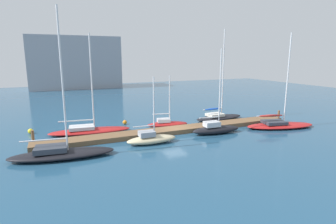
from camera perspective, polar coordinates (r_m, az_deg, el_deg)
name	(u,v)px	position (r m, az deg, el deg)	size (l,w,h in m)	color
ground_plane	(175,132)	(31.28, 1.45, -4.27)	(120.00, 120.00, 0.00)	navy
dock_pier	(175,130)	(31.22, 1.46, -3.82)	(30.16, 2.16, 0.50)	brown
dock_piling_near_end	(33,138)	(29.36, -26.52, -4.98)	(0.28, 0.28, 1.58)	brown
dock_piling_far_end	(278,116)	(38.76, 22.20, -0.83)	(0.28, 0.28, 1.58)	brown
sailboat_0	(61,152)	(25.11, -21.53, -7.90)	(8.90, 3.49, 12.49)	black
sailboat_1	(89,130)	(31.92, -16.21, -3.60)	(9.19, 3.31, 10.99)	#B21E1E
sailboat_2	(151,138)	(27.24, -3.55, -5.56)	(5.15, 1.82, 6.66)	beige
sailboat_3	(167,123)	(33.50, -0.19, -2.41)	(5.26, 2.45, 6.26)	#B21E1E
sailboat_4	(216,128)	(31.05, 10.00, -3.42)	(5.86, 1.95, 9.41)	black
sailboat_5	(219,116)	(38.00, 10.58, -0.85)	(7.36, 2.85, 12.11)	black
sailboat_6	(279,124)	(35.77, 22.37, -2.39)	(8.98, 4.72, 11.25)	#B21E1E
mooring_buoy_yellow	(31,131)	(34.34, -26.92, -3.62)	(0.57, 0.57, 0.57)	yellow
mooring_buoy_orange	(125,122)	(35.27, -9.07, -2.14)	(0.53, 0.53, 0.53)	orange
harbor_building_distant	(75,63)	(79.60, -18.94, 9.79)	(23.39, 10.42, 13.80)	#9399A3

